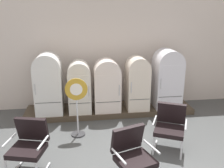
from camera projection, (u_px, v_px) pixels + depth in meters
name	position (u px, v px, depth m)	size (l,w,h in m)	color
back_wall	(107.00, 51.00, 7.02)	(11.76, 0.12, 3.22)	silver
display_plinth	(110.00, 110.00, 6.89)	(4.60, 0.95, 0.14)	#463A2C
refrigerator_0	(48.00, 82.00, 6.32)	(0.69, 0.70, 1.59)	white
refrigerator_1	(79.00, 85.00, 6.44)	(0.59, 0.68, 1.37)	silver
refrigerator_2	(107.00, 84.00, 6.52)	(0.69, 0.65, 1.40)	silver
refrigerator_3	(137.00, 82.00, 6.60)	(0.59, 0.62, 1.45)	silver
refrigerator_4	(167.00, 77.00, 6.73)	(0.71, 0.73, 1.62)	white
armchair_left	(29.00, 143.00, 4.33)	(0.75, 0.76, 0.96)	silver
armchair_right	(170.00, 125.00, 5.00)	(0.80, 0.82, 0.96)	silver
armchair_center	(132.00, 153.00, 4.02)	(0.77, 0.78, 0.96)	silver
sign_stand	(77.00, 107.00, 5.47)	(0.49, 0.32, 1.37)	#2D2D30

